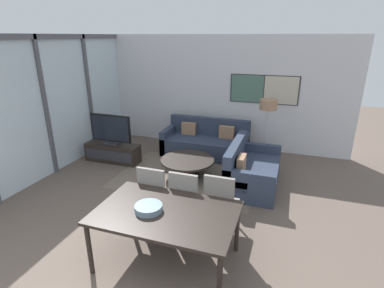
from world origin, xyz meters
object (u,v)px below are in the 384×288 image
object	(u,v)px
television	(111,130)
floor_lamp	(268,109)
dining_chair_left	(155,193)
sofa_main	(206,143)
coffee_table	(187,164)
dining_table	(166,216)
dining_chair_centre	(186,198)
sofa_side	(249,171)
dining_chair_right	(220,202)
fruit_bowl	(149,208)
tv_console	(113,153)

from	to	relation	value
television	floor_lamp	world-z (taller)	floor_lamp
dining_chair_left	floor_lamp	world-z (taller)	floor_lamp
sofa_main	coffee_table	world-z (taller)	sofa_main
dining_table	dining_chair_centre	bearing A→B (deg)	90.00
sofa_side	dining_chair_left	xyz separation A→B (m)	(-1.16, -1.78, 0.26)
dining_chair_right	television	bearing A→B (deg)	148.31
dining_chair_left	dining_table	bearing A→B (deg)	-55.10
dining_chair_centre	dining_table	bearing A→B (deg)	-90.00
television	dining_table	bearing A→B (deg)	-46.44
dining_chair_left	floor_lamp	size ratio (longest dim) A/B	0.66
dining_table	coffee_table	bearing A→B (deg)	103.72
sofa_main	dining_chair_left	size ratio (longest dim) A/B	2.07
dining_chair_centre	fruit_bowl	world-z (taller)	dining_chair_centre
dining_chair_centre	dining_chair_right	size ratio (longest dim) A/B	1.00
sofa_main	fruit_bowl	bearing A→B (deg)	-84.27
sofa_main	floor_lamp	distance (m)	1.74
tv_console	dining_chair_right	size ratio (longest dim) A/B	1.31
sofa_main	sofa_side	xyz separation A→B (m)	(1.26, -1.31, -0.00)
television	fruit_bowl	size ratio (longest dim) A/B	2.92
television	sofa_side	size ratio (longest dim) A/B	0.62
fruit_bowl	floor_lamp	xyz separation A→B (m)	(1.04, 3.73, 0.48)
dining_chair_left	fruit_bowl	distance (m)	0.86
sofa_main	dining_chair_right	xyz separation A→B (m)	(1.09, -3.01, 0.26)
coffee_table	dining_chair_right	distance (m)	1.99
sofa_side	fruit_bowl	bearing A→B (deg)	161.03
dining_table	floor_lamp	xyz separation A→B (m)	(0.83, 3.67, 0.59)
coffee_table	dining_table	world-z (taller)	dining_table
dining_table	floor_lamp	world-z (taller)	floor_lamp
dining_chair_left	dining_chair_right	bearing A→B (deg)	3.99
sofa_side	floor_lamp	bearing A→B (deg)	-7.82
television	sofa_main	distance (m)	2.29
sofa_side	dining_chair_right	size ratio (longest dim) A/B	1.64
coffee_table	dining_table	bearing A→B (deg)	-76.28
coffee_table	dining_chair_left	size ratio (longest dim) A/B	1.12
sofa_side	fruit_bowl	xyz separation A→B (m)	(-0.88, -2.55, 0.52)
dining_chair_left	dining_chair_right	xyz separation A→B (m)	(0.99, 0.07, 0.00)
sofa_side	floor_lamp	xyz separation A→B (m)	(0.16, 1.18, 1.00)
tv_console	sofa_main	distance (m)	2.24
sofa_main	sofa_side	size ratio (longest dim) A/B	1.26
sofa_main	floor_lamp	world-z (taller)	floor_lamp
sofa_side	sofa_main	bearing A→B (deg)	44.02
television	dining_chair_right	world-z (taller)	television
dining_chair_centre	floor_lamp	bearing A→B (deg)	74.32
tv_console	dining_table	world-z (taller)	dining_table
sofa_side	dining_table	size ratio (longest dim) A/B	0.93
tv_console	sofa_main	xyz separation A→B (m)	(1.91, 1.16, 0.07)
sofa_main	dining_chair_centre	distance (m)	3.15
sofa_side	floor_lamp	distance (m)	1.55
dining_table	dining_chair_left	bearing A→B (deg)	124.90
tv_console	sofa_main	world-z (taller)	sofa_main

